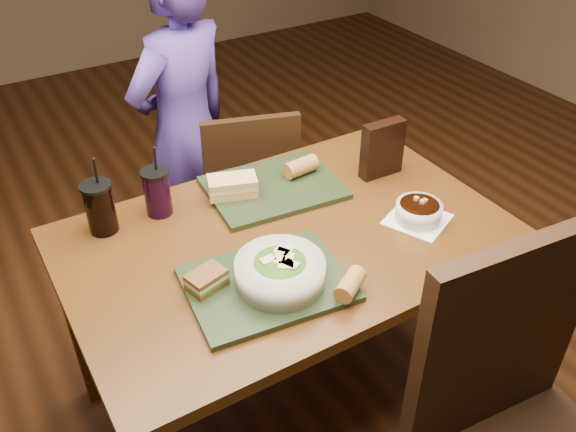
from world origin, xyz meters
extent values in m
plane|color=#381C0B|center=(0.00, 0.00, 0.00)|extent=(6.00, 6.00, 0.00)
cube|color=#4B2B0F|center=(0.60, -0.38, 0.35)|extent=(0.06, 0.06, 0.71)
cube|color=#4B2B0F|center=(-0.60, 0.38, 0.35)|extent=(0.06, 0.06, 0.71)
cube|color=#4B2B0F|center=(0.60, 0.38, 0.35)|extent=(0.06, 0.06, 0.71)
cube|color=#4B2B0F|center=(0.00, 0.00, 0.73)|extent=(1.30, 0.85, 0.04)
cube|color=black|center=(0.18, -0.65, 0.81)|extent=(0.47, 0.09, 0.56)
cube|color=black|center=(0.17, 0.72, 0.40)|extent=(0.46, 0.46, 0.04)
cube|color=black|center=(0.17, 0.55, 0.63)|extent=(0.36, 0.15, 0.44)
cube|color=black|center=(0.01, 0.56, 0.19)|extent=(0.04, 0.04, 0.38)
cube|color=black|center=(0.33, 0.56, 0.19)|extent=(0.04, 0.04, 0.38)
cube|color=black|center=(0.01, 0.87, 0.19)|extent=(0.04, 0.04, 0.38)
cube|color=black|center=(0.33, 0.87, 0.19)|extent=(0.04, 0.04, 0.38)
imported|color=#463188|center=(0.03, 0.87, 0.70)|extent=(0.60, 0.49, 1.40)
cube|color=black|center=(-0.16, -0.16, 0.76)|extent=(0.45, 0.37, 0.02)
cube|color=black|center=(0.08, 0.23, 0.76)|extent=(0.45, 0.36, 0.02)
cylinder|color=silver|center=(-0.13, -0.18, 0.80)|extent=(0.24, 0.24, 0.07)
ellipsoid|color=#427219|center=(-0.13, -0.18, 0.82)|extent=(0.19, 0.19, 0.06)
cube|color=beige|center=(-0.16, -0.17, 0.84)|extent=(0.04, 0.03, 0.01)
cube|color=beige|center=(-0.11, -0.16, 0.84)|extent=(0.04, 0.05, 0.01)
cube|color=beige|center=(-0.13, -0.21, 0.84)|extent=(0.05, 0.05, 0.01)
cube|color=beige|center=(-0.10, -0.15, 0.84)|extent=(0.05, 0.05, 0.01)
cube|color=beige|center=(-0.12, -0.21, 0.84)|extent=(0.04, 0.05, 0.01)
cube|color=beige|center=(-0.11, -0.19, 0.84)|extent=(0.05, 0.05, 0.01)
cube|color=beige|center=(-0.13, -0.18, 0.84)|extent=(0.04, 0.05, 0.01)
cube|color=white|center=(0.38, -0.14, 0.75)|extent=(0.23, 0.23, 0.00)
cylinder|color=silver|center=(0.38, -0.14, 0.78)|extent=(0.14, 0.14, 0.06)
cylinder|color=black|center=(0.38, -0.14, 0.80)|extent=(0.12, 0.12, 0.01)
cube|color=#B28947|center=(0.39, -0.14, 0.81)|extent=(0.02, 0.02, 0.01)
cube|color=#B28947|center=(0.40, -0.14, 0.81)|extent=(0.02, 0.02, 0.01)
cube|color=#B28947|center=(0.39, -0.12, 0.81)|extent=(0.02, 0.02, 0.01)
cube|color=#593819|center=(-0.31, -0.10, 0.77)|extent=(0.11, 0.09, 0.01)
cube|color=#3F721E|center=(-0.31, -0.10, 0.79)|extent=(0.11, 0.09, 0.01)
cube|color=beige|center=(-0.31, -0.10, 0.80)|extent=(0.11, 0.09, 0.01)
cube|color=#593819|center=(-0.31, -0.10, 0.81)|extent=(0.11, 0.09, 0.01)
cube|color=tan|center=(-0.05, 0.26, 0.78)|extent=(0.17, 0.13, 0.02)
cube|color=orange|center=(-0.05, 0.26, 0.79)|extent=(0.17, 0.13, 0.01)
cube|color=beige|center=(-0.05, 0.26, 0.80)|extent=(0.17, 0.13, 0.01)
cube|color=tan|center=(-0.05, 0.26, 0.82)|extent=(0.17, 0.13, 0.02)
cylinder|color=#AD7533|center=(0.00, -0.31, 0.79)|extent=(0.11, 0.10, 0.05)
cylinder|color=#AD7533|center=(0.20, 0.25, 0.80)|extent=(0.12, 0.07, 0.06)
cylinder|color=black|center=(-0.46, 0.31, 0.83)|extent=(0.09, 0.09, 0.15)
cylinder|color=black|center=(-0.46, 0.31, 0.91)|extent=(0.09, 0.09, 0.01)
cylinder|color=black|center=(-0.45, 0.31, 0.95)|extent=(0.01, 0.02, 0.10)
cylinder|color=black|center=(-0.28, 0.31, 0.82)|extent=(0.08, 0.08, 0.14)
cylinder|color=black|center=(-0.28, 0.31, 0.90)|extent=(0.09, 0.09, 0.01)
cylinder|color=black|center=(-0.27, 0.31, 0.94)|extent=(0.01, 0.02, 0.09)
cube|color=black|center=(0.45, 0.13, 0.85)|extent=(0.15, 0.05, 0.19)
camera|label=1|loc=(-0.74, -1.23, 1.85)|focal=38.00mm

